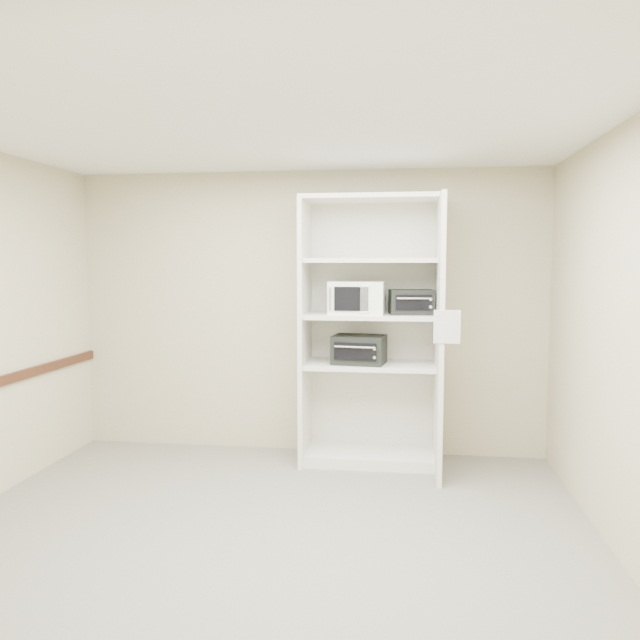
# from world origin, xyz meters

# --- Properties ---
(floor) EXTENTS (4.50, 4.00, 0.01)m
(floor) POSITION_xyz_m (0.00, 0.00, 0.00)
(floor) COLOR slate
(floor) RESTS_ON ground
(ceiling) EXTENTS (4.50, 4.00, 0.01)m
(ceiling) POSITION_xyz_m (0.00, 0.00, 2.70)
(ceiling) COLOR white
(wall_back) EXTENTS (4.50, 0.02, 2.70)m
(wall_back) POSITION_xyz_m (0.00, 2.00, 1.35)
(wall_back) COLOR #BDB193
(wall_back) RESTS_ON ground
(wall_front) EXTENTS (4.50, 0.02, 2.70)m
(wall_front) POSITION_xyz_m (0.00, -2.00, 1.35)
(wall_front) COLOR #BDB193
(wall_front) RESTS_ON ground
(wall_right) EXTENTS (0.02, 4.00, 2.70)m
(wall_right) POSITION_xyz_m (2.25, 0.00, 1.35)
(wall_right) COLOR #BDB193
(wall_right) RESTS_ON ground
(shelving_unit) EXTENTS (1.24, 0.92, 2.42)m
(shelving_unit) POSITION_xyz_m (0.67, 1.70, 1.13)
(shelving_unit) COLOR beige
(shelving_unit) RESTS_ON floor
(microwave) EXTENTS (0.51, 0.39, 0.29)m
(microwave) POSITION_xyz_m (0.50, 1.66, 1.52)
(microwave) COLOR white
(microwave) RESTS_ON shelving_unit
(toaster_oven_upper) EXTENTS (0.42, 0.33, 0.22)m
(toaster_oven_upper) POSITION_xyz_m (0.98, 1.69, 1.48)
(toaster_oven_upper) COLOR black
(toaster_oven_upper) RESTS_ON shelving_unit
(toaster_oven_lower) EXTENTS (0.50, 0.40, 0.26)m
(toaster_oven_lower) POSITION_xyz_m (0.52, 1.66, 1.05)
(toaster_oven_lower) COLOR black
(toaster_oven_lower) RESTS_ON shelving_unit
(paper_sign) EXTENTS (0.21, 0.01, 0.26)m
(paper_sign) POSITION_xyz_m (1.26, 1.07, 1.32)
(paper_sign) COLOR white
(paper_sign) RESTS_ON shelving_unit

